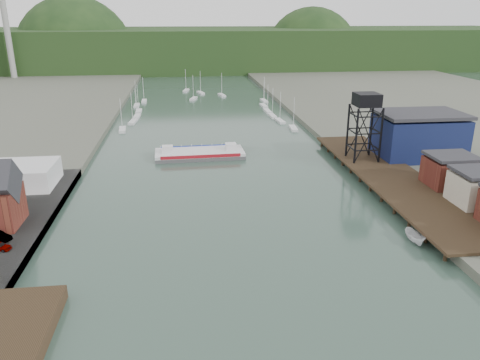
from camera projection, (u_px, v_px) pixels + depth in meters
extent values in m
plane|color=#2A4239|center=(256.00, 325.00, 56.62)|extent=(600.00, 600.00, 0.00)
cube|color=black|center=(4.00, 337.00, 53.02)|extent=(10.00, 18.00, 1.80)
cube|color=black|center=(392.00, 177.00, 102.29)|extent=(14.00, 70.00, 0.50)
cylinder|color=black|center=(365.00, 183.00, 101.98)|extent=(0.60, 0.60, 2.20)
cylinder|color=black|center=(417.00, 180.00, 103.34)|extent=(0.60, 0.60, 2.20)
cube|color=silver|center=(11.00, 176.00, 97.08)|extent=(18.00, 12.00, 4.50)
cylinder|color=black|center=(356.00, 136.00, 108.81)|extent=(0.50, 0.50, 13.00)
cylinder|color=black|center=(381.00, 136.00, 109.50)|extent=(0.50, 0.50, 13.00)
cylinder|color=black|center=(348.00, 130.00, 114.42)|extent=(0.50, 0.50, 13.00)
cylinder|color=black|center=(371.00, 130.00, 115.11)|extent=(0.50, 0.50, 13.00)
cube|color=black|center=(367.00, 100.00, 109.28)|extent=(5.50, 5.50, 3.00)
cube|color=#0E193E|center=(418.00, 137.00, 116.23)|extent=(20.00, 14.00, 10.00)
cube|color=#2D2D33|center=(421.00, 114.00, 114.25)|extent=(20.50, 14.50, 0.80)
cube|color=beige|center=(479.00, 191.00, 86.51)|extent=(9.00, 8.00, 6.00)
cube|color=#4F1B16|center=(450.00, 174.00, 95.87)|extent=(9.00, 8.00, 6.00)
cube|color=silver|center=(122.00, 130.00, 150.54)|extent=(2.67, 7.65, 0.90)
cube|color=silver|center=(133.00, 122.00, 161.46)|extent=(2.81, 7.67, 0.90)
cube|color=silver|center=(137.00, 117.00, 169.82)|extent=(2.35, 7.59, 0.90)
cube|color=silver|center=(139.00, 111.00, 179.09)|extent=(2.01, 7.50, 0.90)
cube|color=silver|center=(137.00, 106.00, 190.33)|extent=(2.00, 7.50, 0.90)
cube|color=silver|center=(144.00, 101.00, 199.79)|extent=(2.16, 7.54, 0.90)
cube|color=silver|center=(293.00, 128.00, 152.27)|extent=(2.53, 7.62, 0.90)
cube|color=silver|center=(280.00, 121.00, 162.76)|extent=(2.76, 7.67, 0.90)
cube|color=silver|center=(272.00, 116.00, 170.86)|extent=(2.22, 7.56, 0.90)
cube|color=silver|center=(268.00, 111.00, 179.25)|extent=(2.18, 7.54, 0.90)
cube|color=silver|center=(264.00, 106.00, 189.68)|extent=(2.46, 7.61, 0.90)
cube|color=silver|center=(264.00, 101.00, 200.78)|extent=(2.48, 7.61, 0.90)
cube|color=silver|center=(194.00, 99.00, 205.79)|extent=(3.78, 7.76, 0.90)
cube|color=silver|center=(222.00, 95.00, 214.78)|extent=(3.31, 7.74, 0.90)
cube|color=silver|center=(201.00, 93.00, 221.19)|extent=(3.76, 7.76, 0.90)
cube|color=silver|center=(186.00, 90.00, 227.90)|extent=(3.40, 7.74, 0.90)
cylinder|color=gray|center=(6.00, 25.00, 254.74)|extent=(3.20, 3.20, 60.00)
cube|color=black|center=(192.00, 49.00, 333.19)|extent=(500.00, 120.00, 28.00)
sphere|color=black|center=(77.00, 56.00, 325.41)|extent=(80.00, 80.00, 80.00)
sphere|color=black|center=(311.00, 55.00, 354.81)|extent=(70.00, 70.00, 70.00)
cube|color=#4D4C4F|center=(200.00, 155.00, 123.02)|extent=(23.36, 9.97, 0.92)
cube|color=silver|center=(200.00, 152.00, 122.74)|extent=(23.36, 9.97, 0.74)
cube|color=#A2121D|center=(201.00, 157.00, 118.34)|extent=(20.30, 0.79, 0.83)
cube|color=#162C98|center=(198.00, 147.00, 127.02)|extent=(20.30, 0.79, 0.83)
cube|color=silver|center=(168.00, 149.00, 121.17)|extent=(2.86, 2.86, 1.85)
cube|color=silver|center=(231.00, 147.00, 123.57)|extent=(2.86, 2.86, 1.85)
imported|color=silver|center=(415.00, 238.00, 76.53)|extent=(2.13, 5.20, 1.98)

